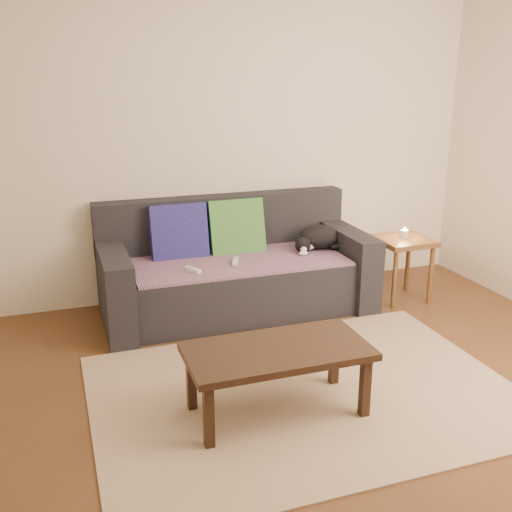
% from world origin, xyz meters
% --- Properties ---
extents(ground, '(4.50, 4.50, 0.00)m').
position_xyz_m(ground, '(0.00, 0.00, 0.00)').
color(ground, brown).
rests_on(ground, ground).
extents(back_wall, '(4.50, 0.04, 2.60)m').
position_xyz_m(back_wall, '(0.00, 2.00, 1.30)').
color(back_wall, beige).
rests_on(back_wall, ground).
extents(sofa, '(2.10, 0.94, 0.87)m').
position_xyz_m(sofa, '(0.00, 1.57, 0.31)').
color(sofa, '#232328').
rests_on(sofa, ground).
extents(throw_blanket, '(1.66, 0.74, 0.02)m').
position_xyz_m(throw_blanket, '(0.00, 1.48, 0.43)').
color(throw_blanket, '#3C284C').
rests_on(throw_blanket, sofa).
extents(cushion_navy, '(0.45, 0.20, 0.46)m').
position_xyz_m(cushion_navy, '(-0.41, 1.74, 0.63)').
color(cushion_navy, '#17114B').
rests_on(cushion_navy, throw_blanket).
extents(cushion_green, '(0.45, 0.23, 0.47)m').
position_xyz_m(cushion_green, '(0.07, 1.74, 0.63)').
color(cushion_green, '#0B4841').
rests_on(cushion_green, throw_blanket).
extents(cat, '(0.46, 0.34, 0.19)m').
position_xyz_m(cat, '(0.71, 1.56, 0.53)').
color(cat, black).
rests_on(cat, throw_blanket).
extents(wii_remote_a, '(0.10, 0.15, 0.03)m').
position_xyz_m(wii_remote_a, '(-0.40, 1.31, 0.46)').
color(wii_remote_a, white).
rests_on(wii_remote_a, throw_blanket).
extents(wii_remote_b, '(0.09, 0.15, 0.03)m').
position_xyz_m(wii_remote_b, '(-0.04, 1.41, 0.46)').
color(wii_remote_b, white).
rests_on(wii_remote_b, throw_blanket).
extents(side_table, '(0.42, 0.42, 0.53)m').
position_xyz_m(side_table, '(1.38, 1.32, 0.44)').
color(side_table, brown).
rests_on(side_table, ground).
extents(candle, '(0.06, 0.06, 0.09)m').
position_xyz_m(candle, '(1.38, 1.32, 0.57)').
color(candle, beige).
rests_on(candle, side_table).
extents(rug, '(2.50, 1.80, 0.01)m').
position_xyz_m(rug, '(0.00, 0.15, 0.01)').
color(rug, tan).
rests_on(rug, ground).
extents(coffee_table, '(1.01, 0.51, 0.41)m').
position_xyz_m(coffee_table, '(-0.24, 0.01, 0.35)').
color(coffee_table, black).
rests_on(coffee_table, rug).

